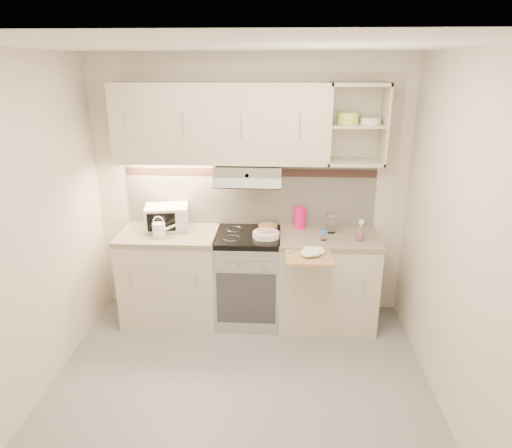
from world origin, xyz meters
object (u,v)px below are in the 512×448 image
at_px(watering_can, 160,229).
at_px(plate_stack, 266,235).
at_px(cutting_board, 309,257).
at_px(spray_bottle, 360,232).
at_px(microwave, 167,217).
at_px(electric_range, 248,278).
at_px(pink_pitcher, 300,217).
at_px(glass_jar, 331,223).

distance_m(watering_can, plate_stack, 0.98).
distance_m(plate_stack, cutting_board, 0.53).
bearing_deg(cutting_board, spray_bottle, 33.37).
xyz_separation_m(plate_stack, cutting_board, (0.37, -0.37, -0.05)).
bearing_deg(cutting_board, watering_can, 164.77).
height_order(microwave, cutting_board, microwave).
xyz_separation_m(electric_range, pink_pitcher, (0.49, 0.20, 0.55)).
bearing_deg(glass_jar, cutting_board, -113.93).
bearing_deg(glass_jar, spray_bottle, -39.08).
height_order(electric_range, watering_can, watering_can).
xyz_separation_m(microwave, cutting_board, (1.33, -0.55, -0.14)).
distance_m(electric_range, spray_bottle, 1.15).
bearing_deg(pink_pitcher, electric_range, -172.35).
xyz_separation_m(plate_stack, pink_pitcher, (0.32, 0.27, 0.08)).
bearing_deg(pink_pitcher, plate_stack, -154.74).
bearing_deg(pink_pitcher, glass_jar, -36.85).
distance_m(electric_range, microwave, 0.97).
relative_size(pink_pitcher, glass_jar, 1.11).
bearing_deg(microwave, glass_jar, -10.89).
height_order(watering_can, spray_bottle, spray_bottle).
xyz_separation_m(electric_range, cutting_board, (0.54, -0.44, 0.42)).
bearing_deg(electric_range, watering_can, -173.06).
bearing_deg(plate_stack, spray_bottle, -2.97).
relative_size(electric_range, cutting_board, 2.28).
height_order(plate_stack, pink_pitcher, pink_pitcher).
height_order(spray_bottle, cutting_board, spray_bottle).
bearing_deg(plate_stack, microwave, 169.10).
bearing_deg(spray_bottle, pink_pitcher, 165.03).
distance_m(electric_range, pink_pitcher, 0.77).
height_order(glass_jar, cutting_board, glass_jar).
height_order(electric_range, microwave, microwave).
bearing_deg(microwave, watering_can, -104.75).
height_order(electric_range, pink_pitcher, pink_pitcher).
height_order(plate_stack, spray_bottle, spray_bottle).
relative_size(electric_range, microwave, 2.04).
height_order(electric_range, plate_stack, plate_stack).
bearing_deg(microwave, pink_pitcher, -5.97).
relative_size(plate_stack, pink_pitcher, 1.18).
height_order(watering_can, pink_pitcher, pink_pitcher).
xyz_separation_m(microwave, plate_stack, (0.96, -0.18, -0.09)).
height_order(microwave, watering_can, microwave).
bearing_deg(microwave, cutting_board, -32.30).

